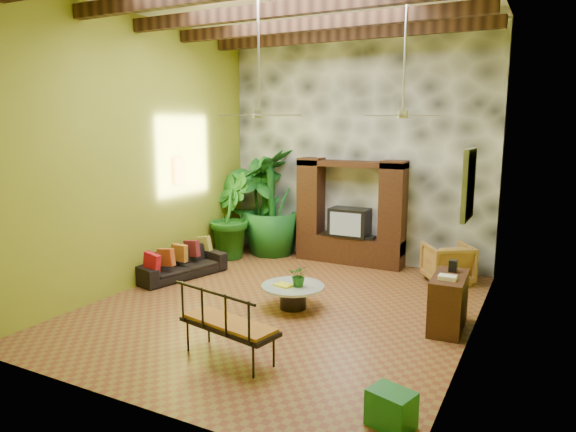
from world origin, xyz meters
The scene contains 22 objects.
ground centered at (0.00, 0.00, 0.00)m, with size 7.00×7.00×0.00m, color brown.
back_wall centered at (0.00, 3.50, 2.50)m, with size 6.00×0.02×5.00m, color olive.
left_wall centered at (-3.00, 0.00, 2.50)m, with size 0.02×7.00×5.00m, color olive.
right_wall centered at (3.00, 0.00, 2.50)m, with size 0.02×7.00×5.00m, color olive.
stone_accent_wall centered at (0.00, 3.44, 2.50)m, with size 5.98×0.10×4.98m, color #36383E.
ceiling_beams centered at (0.00, 0.00, 4.78)m, with size 5.95×5.36×0.22m.
entertainment_center centered at (0.00, 3.14, 0.97)m, with size 2.40×0.55×2.30m.
ceiling_fan_front centered at (-0.20, -0.40, 3.40)m, with size 1.28×1.28×1.86m.
ceiling_fan_back centered at (1.60, 1.20, 3.40)m, with size 1.28×1.28×1.86m.
wall_art_mask centered at (-2.96, 1.00, 2.10)m, with size 0.06×0.32×0.55m, color yellow.
wall_art_painting centered at (2.96, -0.60, 2.30)m, with size 0.06×0.70×0.90m, color teal.
sofa centered at (-2.65, 0.55, 0.28)m, with size 1.89×0.74×0.55m, color black.
wicker_armchair centered at (2.21, 2.68, 0.38)m, with size 0.82×0.84×0.77m, color olive.
tall_plant_a centered at (-2.24, 2.92, 1.13)m, with size 1.19×0.80×2.26m, color #185B1C.
tall_plant_b centered at (-2.65, 2.33, 0.99)m, with size 1.08×0.87×1.97m, color #1B5C18.
tall_plant_c centered at (-1.91, 3.04, 1.25)m, with size 1.39×1.39×2.49m, color #175A1E.
coffee_table centered at (0.19, 0.00, 0.26)m, with size 1.05×1.05×0.40m.
centerpiece_plant centered at (0.30, 0.00, 0.58)m, with size 0.33×0.29×0.37m, color #1C5516.
yellow_tray centered at (0.07, -0.11, 0.42)m, with size 0.29×0.21×0.03m, color gold.
iron_bench centered at (0.30, -2.14, 0.54)m, with size 1.49×0.80×0.57m.
side_console centered at (2.65, 0.29, 0.41)m, with size 0.46×1.03×0.83m, color #311D0F.
green_bin centered at (2.62, -2.59, 0.19)m, with size 0.44×0.33×0.39m, color #1B6634.
Camera 1 is at (3.89, -7.32, 3.05)m, focal length 32.00 mm.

